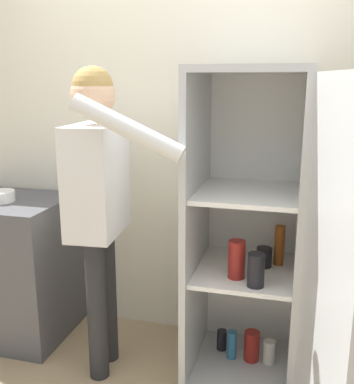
{
  "coord_description": "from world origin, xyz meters",
  "views": [
    {
      "loc": [
        0.56,
        -1.69,
        1.61
      ],
      "look_at": [
        -0.05,
        0.61,
        1.02
      ],
      "focal_mm": 42.0,
      "sensor_mm": 36.0,
      "label": 1
    }
  ],
  "objects": [
    {
      "name": "person",
      "position": [
        -0.43,
        0.42,
        1.08
      ],
      "size": [
        0.67,
        0.56,
        1.69
      ],
      "color": "#262628",
      "rests_on": "ground_plane"
    },
    {
      "name": "wall_back",
      "position": [
        0.0,
        0.98,
        1.27
      ],
      "size": [
        7.0,
        0.06,
        2.55
      ],
      "color": "silver",
      "rests_on": "ground_plane"
    },
    {
      "name": "refrigerator",
      "position": [
        0.41,
        0.53,
        0.83
      ],
      "size": [
        0.78,
        1.21,
        1.68
      ],
      "color": "#B7BABC",
      "rests_on": "ground_plane"
    },
    {
      "name": "counter",
      "position": [
        -1.16,
        0.63,
        0.45
      ],
      "size": [
        0.72,
        0.6,
        0.9
      ],
      "color": "#4C4C51",
      "rests_on": "ground_plane"
    },
    {
      "name": "bowl",
      "position": [
        -1.16,
        0.59,
        0.93
      ],
      "size": [
        0.17,
        0.17,
        0.07
      ],
      "color": "white",
      "rests_on": "counter"
    }
  ]
}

